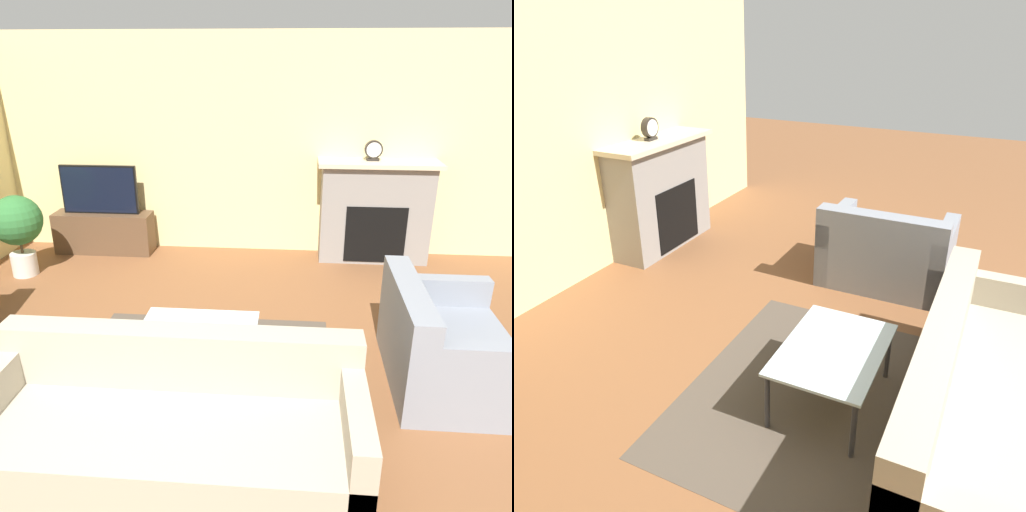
# 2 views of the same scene
# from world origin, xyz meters

# --- Properties ---
(wall_back) EXTENTS (8.65, 0.06, 2.70)m
(wall_back) POSITION_xyz_m (0.00, 4.81, 1.35)
(wall_back) COLOR beige
(wall_back) RESTS_ON ground_plane
(area_rug) EXTENTS (2.12, 1.85, 0.00)m
(area_rug) POSITION_xyz_m (0.18, 1.92, 0.00)
(area_rug) COLOR #4C4238
(area_rug) RESTS_ON ground_plane
(fireplace) EXTENTS (1.45, 0.48, 1.25)m
(fireplace) POSITION_xyz_m (1.88, 4.56, 0.65)
(fireplace) COLOR gray
(fireplace) RESTS_ON ground_plane
(tv_stand) EXTENTS (1.26, 0.35, 0.53)m
(tv_stand) POSITION_xyz_m (-1.58, 4.52, 0.26)
(tv_stand) COLOR brown
(tv_stand) RESTS_ON ground_plane
(tv) EXTENTS (0.97, 0.06, 0.62)m
(tv) POSITION_xyz_m (-1.58, 4.52, 0.84)
(tv) COLOR black
(tv) RESTS_ON tv_stand
(couch_sectional) EXTENTS (2.32, 0.92, 0.82)m
(couch_sectional) POSITION_xyz_m (0.20, 0.91, 0.29)
(couch_sectional) COLOR #9E937F
(couch_sectional) RESTS_ON ground_plane
(couch_loveseat) EXTENTS (0.90, 1.22, 0.82)m
(couch_loveseat) POSITION_xyz_m (2.09, 1.99, 0.29)
(couch_loveseat) COLOR gray
(couch_loveseat) RESTS_ON ground_plane
(coffee_table) EXTENTS (0.92, 0.65, 0.44)m
(coffee_table) POSITION_xyz_m (0.18, 1.87, 0.40)
(coffee_table) COLOR #333338
(coffee_table) RESTS_ON ground_plane
(potted_plant) EXTENTS (0.57, 0.57, 0.96)m
(potted_plant) POSITION_xyz_m (-2.26, 3.71, 0.61)
(potted_plant) COLOR beige
(potted_plant) RESTS_ON ground_plane
(mantel_clock) EXTENTS (0.21, 0.07, 0.24)m
(mantel_clock) POSITION_xyz_m (1.80, 4.56, 1.38)
(mantel_clock) COLOR #28231E
(mantel_clock) RESTS_ON fireplace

